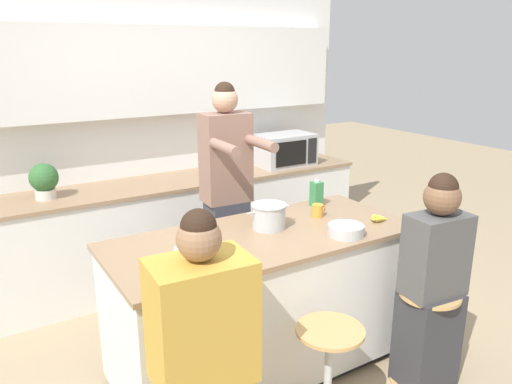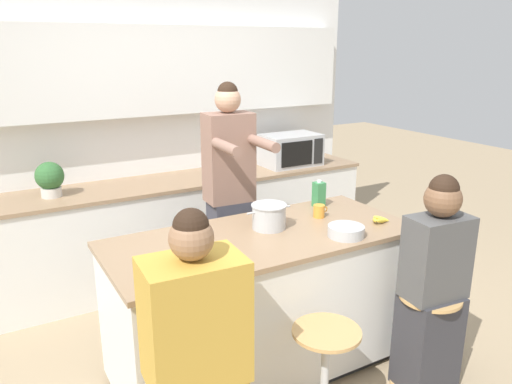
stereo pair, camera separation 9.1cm
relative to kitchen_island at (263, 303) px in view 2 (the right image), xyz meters
name	(u,v)px [view 2 (the right image)]	position (x,y,z in m)	size (l,w,h in m)	color
ground_plane	(262,366)	(0.00, 0.00, -0.47)	(16.00, 16.00, 0.00)	tan
wall_back	(156,103)	(0.00, 1.86, 1.07)	(4.02, 0.22, 2.70)	white
back_counter	(173,229)	(0.00, 1.57, -0.02)	(3.73, 0.62, 0.90)	white
kitchen_island	(263,303)	(0.00, 0.00, 0.00)	(1.90, 0.83, 0.93)	black
bar_stool_center	(325,378)	(0.00, -0.65, -0.14)	(0.38, 0.38, 0.62)	tan
bar_stool_rightmost	(426,338)	(0.76, -0.66, -0.14)	(0.38, 0.38, 0.62)	tan
person_cooking	(230,202)	(0.16, 0.75, 0.43)	(0.38, 0.60, 1.79)	#383842
person_wrapped_blanket	(196,368)	(-0.73, -0.66, 0.20)	(0.45, 0.31, 1.41)	gold
person_seated_near	(432,294)	(0.77, -0.66, 0.16)	(0.38, 0.29, 1.36)	#333338
cooking_pot	(269,216)	(0.09, 0.08, 0.54)	(0.31, 0.22, 0.16)	#B7BABC
fruit_bowl	(346,231)	(0.42, -0.27, 0.49)	(0.22, 0.22, 0.07)	#B7BABC
mixing_bowl_steel	(194,253)	(-0.50, -0.13, 0.49)	(0.24, 0.24, 0.07)	#B7BABC
coffee_cup_near	(319,211)	(0.49, 0.09, 0.50)	(0.11, 0.08, 0.08)	orange
banana_bunch	(379,220)	(0.76, -0.19, 0.48)	(0.14, 0.10, 0.05)	yellow
juice_carton	(319,194)	(0.63, 0.28, 0.55)	(0.07, 0.07, 0.19)	#38844C
microwave	(291,150)	(1.22, 1.53, 0.59)	(0.55, 0.37, 0.30)	#B2B5B7
potted_plant	(50,178)	(-0.98, 1.57, 0.58)	(0.22, 0.22, 0.28)	beige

